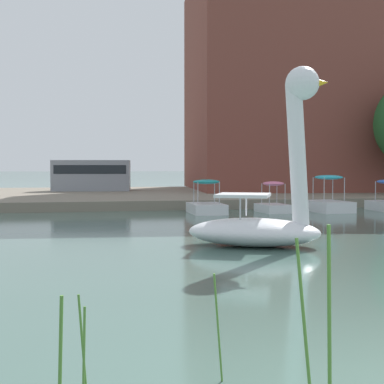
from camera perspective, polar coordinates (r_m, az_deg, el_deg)
name	(u,v)px	position (r m, az deg, el deg)	size (l,w,h in m)	color
shore_bank_far	(126,196)	(34.55, -6.82, -0.39)	(130.45, 18.59, 0.45)	slate
swan_boat	(264,205)	(13.97, 7.39, -1.37)	(3.73, 2.95, 4.43)	white
pedal_boat_teal	(206,204)	(23.86, 1.48, -1.25)	(1.43, 2.33, 1.46)	white
pedal_boat_pink	(273,203)	(24.62, 8.31, -1.13)	(1.24, 1.83, 1.37)	white
pedal_boat_cyan	(328,202)	(25.49, 13.79, -0.96)	(1.55, 2.39, 1.64)	white
parked_van	(92,174)	(36.88, -10.24, 1.80)	(5.18, 2.59, 2.00)	gray
apartment_block	(330,84)	(42.01, 13.98, 10.66)	(19.83, 13.83, 15.04)	brown
reed_clump_foreground	(302,323)	(4.90, 11.19, -13.05)	(3.50, 1.28, 1.57)	#4C7F33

